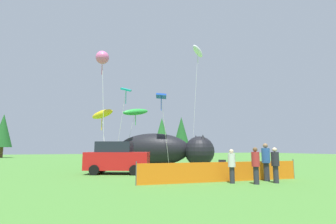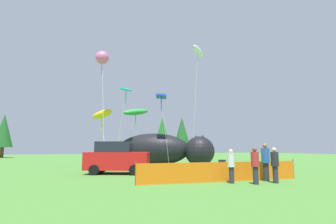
{
  "view_description": "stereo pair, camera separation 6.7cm",
  "coord_description": "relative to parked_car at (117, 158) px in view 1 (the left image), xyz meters",
  "views": [
    {
      "loc": [
        -6.77,
        -15.78,
        1.66
      ],
      "look_at": [
        1.31,
        4.49,
        4.65
      ],
      "focal_mm": 28.0,
      "sensor_mm": 36.0,
      "label": 1
    },
    {
      "loc": [
        -6.71,
        -15.8,
        1.66
      ],
      "look_at": [
        1.31,
        4.49,
        4.65
      ],
      "focal_mm": 28.0,
      "sensor_mm": 36.0,
      "label": 2
    }
  ],
  "objects": [
    {
      "name": "ground_plane",
      "position": [
        3.49,
        -1.38,
        -1.01
      ],
      "size": [
        120.0,
        120.0,
        0.0
      ],
      "primitive_type": "plane",
      "color": "#477F33"
    },
    {
      "name": "parked_car",
      "position": [
        0.0,
        0.0,
        0.0
      ],
      "size": [
        4.34,
        3.15,
        2.06
      ],
      "rotation": [
        0.0,
        0.0,
        -0.42
      ],
      "color": "red",
      "rests_on": "ground"
    },
    {
      "name": "folding_chair",
      "position": [
        6.64,
        -2.05,
        -0.51
      ],
      "size": [
        0.71,
        0.71,
        0.87
      ],
      "rotation": [
        0.0,
        0.0,
        -2.1
      ],
      "color": "black",
      "rests_on": "ground"
    },
    {
      "name": "inflatable_cat",
      "position": [
        5.43,
        6.06,
        0.38
      ],
      "size": [
        8.76,
        6.9,
        3.02
      ],
      "rotation": [
        0.0,
        0.0,
        -0.58
      ],
      "color": "black",
      "rests_on": "ground"
    },
    {
      "name": "safety_fence",
      "position": [
        4.17,
        -5.82,
        -0.53
      ],
      "size": [
        8.73,
        0.69,
        1.06
      ],
      "rotation": [
        0.0,
        0.0,
        -0.07
      ],
      "color": "orange",
      "rests_on": "ground"
    },
    {
      "name": "spectator_in_green_shirt",
      "position": [
        5.07,
        -7.19,
        -0.09
      ],
      "size": [
        0.37,
        0.37,
        1.69
      ],
      "color": "#2D2D38",
      "rests_on": "ground"
    },
    {
      "name": "spectator_in_black_shirt",
      "position": [
        6.23,
        -7.2,
        -0.09
      ],
      "size": [
        0.37,
        0.37,
        1.68
      ],
      "color": "#2D2D38",
      "rests_on": "ground"
    },
    {
      "name": "spectator_in_blue_shirt",
      "position": [
        6.38,
        -6.42,
        0.02
      ],
      "size": [
        0.41,
        0.41,
        1.89
      ],
      "color": "#2D2D38",
      "rests_on": "ground"
    },
    {
      "name": "spectator_in_yellow_shirt",
      "position": [
        4.24,
        -6.49,
        -0.14
      ],
      "size": [
        0.35,
        0.35,
        1.6
      ],
      "color": "#2D2D38",
      "rests_on": "ground"
    },
    {
      "name": "kite_blue_box",
      "position": [
        4.6,
        4.23,
        5.1
      ],
      "size": [
        1.4,
        1.18,
        6.41
      ],
      "color": "silver",
      "rests_on": "ground"
    },
    {
      "name": "kite_teal_diamond",
      "position": [
        1.75,
        5.76,
        5.75
      ],
      "size": [
        1.42,
        1.13,
        7.16
      ],
      "color": "silver",
      "rests_on": "ground"
    },
    {
      "name": "kite_white_ghost",
      "position": [
        8.99,
        5.45,
        10.35
      ],
      "size": [
        2.14,
        1.7,
        12.02
      ],
      "color": "silver",
      "rests_on": "ground"
    },
    {
      "name": "kite_pink_octopus",
      "position": [
        -0.91,
        1.89,
        7.24
      ],
      "size": [
        0.97,
        1.71,
        8.76
      ],
      "color": "silver",
      "rests_on": "ground"
    },
    {
      "name": "kite_green_fish",
      "position": [
        3.1,
        7.33,
        4.09
      ],
      "size": [
        2.8,
        1.19,
        5.64
      ],
      "color": "silver",
      "rests_on": "ground"
    },
    {
      "name": "kite_yellow_hero",
      "position": [
        -0.47,
        4.33,
        3.34
      ],
      "size": [
        1.79,
        3.65,
        4.85
      ],
      "color": "silver",
      "rests_on": "ground"
    },
    {
      "name": "horizon_tree_west",
      "position": [
        -12.97,
        34.91,
        3.57
      ],
      "size": [
        3.12,
        3.12,
        7.46
      ],
      "color": "brown",
      "rests_on": "ground"
    },
    {
      "name": "horizon_tree_mid",
      "position": [
        13.85,
        28.98,
        3.48
      ],
      "size": [
        3.07,
        3.07,
        7.32
      ],
      "color": "brown",
      "rests_on": "ground"
    },
    {
      "name": "horizon_tree_northeast",
      "position": [
        20.67,
        35.02,
        4.14
      ],
      "size": [
        3.52,
        3.52,
        8.4
      ],
      "color": "brown",
      "rests_on": "ground"
    }
  ]
}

